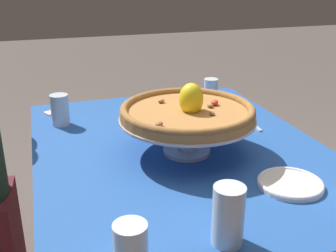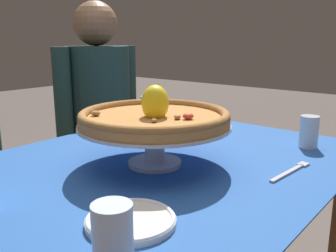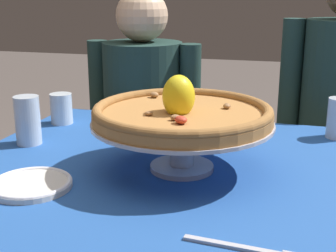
{
  "view_description": "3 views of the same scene",
  "coord_description": "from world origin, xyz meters",
  "px_view_note": "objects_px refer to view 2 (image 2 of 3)",
  "views": [
    {
      "loc": [
        -1.16,
        0.41,
        1.3
      ],
      "look_at": [
        -0.06,
        0.06,
        0.85
      ],
      "focal_mm": 43.92,
      "sensor_mm": 36.0,
      "label": 1
    },
    {
      "loc": [
        -0.79,
        -0.67,
        1.09
      ],
      "look_at": [
        -0.03,
        -0.04,
        0.86
      ],
      "focal_mm": 39.47,
      "sensor_mm": 36.0,
      "label": 2
    },
    {
      "loc": [
        0.2,
        -1.02,
        1.15
      ],
      "look_at": [
        -0.08,
        -0.01,
        0.85
      ],
      "focal_mm": 49.93,
      "sensor_mm": 36.0,
      "label": 3
    }
  ],
  "objects_px": {
    "water_glass_back_right": "(149,111)",
    "dinner_fork": "(292,171)",
    "pizza": "(154,116)",
    "water_glass_front_right": "(309,134)",
    "sugar_packet": "(164,117)",
    "diner_right": "(100,139)",
    "pizza_stand": "(155,133)",
    "water_glass_front_left": "(113,248)",
    "side_plate": "(131,220)"
  },
  "relations": [
    {
      "from": "water_glass_back_right",
      "to": "dinner_fork",
      "type": "distance_m",
      "value": 0.71
    },
    {
      "from": "pizza",
      "to": "water_glass_front_right",
      "type": "height_order",
      "value": "pizza"
    },
    {
      "from": "sugar_packet",
      "to": "diner_right",
      "type": "height_order",
      "value": "diner_right"
    },
    {
      "from": "pizza",
      "to": "dinner_fork",
      "type": "bearing_deg",
      "value": -59.13
    },
    {
      "from": "pizza_stand",
      "to": "water_glass_front_left",
      "type": "xyz_separation_m",
      "value": [
        -0.43,
        -0.3,
        -0.04
      ]
    },
    {
      "from": "pizza",
      "to": "diner_right",
      "type": "bearing_deg",
      "value": 60.27
    },
    {
      "from": "pizza_stand",
      "to": "sugar_packet",
      "type": "distance_m",
      "value": 0.66
    },
    {
      "from": "side_plate",
      "to": "pizza_stand",
      "type": "bearing_deg",
      "value": 33.67
    },
    {
      "from": "pizza_stand",
      "to": "water_glass_front_left",
      "type": "bearing_deg",
      "value": -145.22
    },
    {
      "from": "water_glass_back_right",
      "to": "dinner_fork",
      "type": "height_order",
      "value": "water_glass_back_right"
    },
    {
      "from": "water_glass_front_left",
      "to": "water_glass_front_right",
      "type": "bearing_deg",
      "value": 1.39
    },
    {
      "from": "water_glass_front_left",
      "to": "water_glass_back_right",
      "type": "relative_size",
      "value": 1.06
    },
    {
      "from": "side_plate",
      "to": "sugar_packet",
      "type": "bearing_deg",
      "value": 36.32
    },
    {
      "from": "side_plate",
      "to": "dinner_fork",
      "type": "distance_m",
      "value": 0.5
    },
    {
      "from": "water_glass_back_right",
      "to": "pizza_stand",
      "type": "bearing_deg",
      "value": -135.86
    },
    {
      "from": "water_glass_front_right",
      "to": "dinner_fork",
      "type": "bearing_deg",
      "value": -169.6
    },
    {
      "from": "water_glass_front_right",
      "to": "dinner_fork",
      "type": "distance_m",
      "value": 0.27
    },
    {
      "from": "pizza_stand",
      "to": "side_plate",
      "type": "xyz_separation_m",
      "value": [
        -0.29,
        -0.19,
        -0.08
      ]
    },
    {
      "from": "dinner_fork",
      "to": "sugar_packet",
      "type": "bearing_deg",
      "value": 65.88
    },
    {
      "from": "pizza",
      "to": "sugar_packet",
      "type": "xyz_separation_m",
      "value": [
        0.52,
        0.4,
        -0.14
      ]
    },
    {
      "from": "pizza_stand",
      "to": "water_glass_back_right",
      "type": "xyz_separation_m",
      "value": [
        0.37,
        0.36,
        -0.04
      ]
    },
    {
      "from": "water_glass_front_right",
      "to": "sugar_packet",
      "type": "relative_size",
      "value": 2.11
    },
    {
      "from": "side_plate",
      "to": "water_glass_back_right",
      "type": "bearing_deg",
      "value": 39.96
    },
    {
      "from": "dinner_fork",
      "to": "water_glass_front_right",
      "type": "bearing_deg",
      "value": 10.4
    },
    {
      "from": "sugar_packet",
      "to": "water_glass_front_left",
      "type": "bearing_deg",
      "value": -143.58
    },
    {
      "from": "dinner_fork",
      "to": "sugar_packet",
      "type": "relative_size",
      "value": 3.94
    },
    {
      "from": "pizza_stand",
      "to": "dinner_fork",
      "type": "xyz_separation_m",
      "value": [
        0.19,
        -0.32,
        -0.09
      ]
    },
    {
      "from": "pizza",
      "to": "side_plate",
      "type": "bearing_deg",
      "value": -146.37
    },
    {
      "from": "pizza",
      "to": "water_glass_back_right",
      "type": "distance_m",
      "value": 0.53
    },
    {
      "from": "sugar_packet",
      "to": "diner_right",
      "type": "distance_m",
      "value": 0.38
    },
    {
      "from": "pizza_stand",
      "to": "diner_right",
      "type": "xyz_separation_m",
      "value": [
        0.42,
        0.74,
        -0.24
      ]
    },
    {
      "from": "water_glass_front_right",
      "to": "side_plate",
      "type": "relative_size",
      "value": 0.6
    },
    {
      "from": "water_glass_front_left",
      "to": "dinner_fork",
      "type": "height_order",
      "value": "water_glass_front_left"
    },
    {
      "from": "pizza_stand",
      "to": "diner_right",
      "type": "distance_m",
      "value": 0.88
    },
    {
      "from": "water_glass_front_left",
      "to": "sugar_packet",
      "type": "distance_m",
      "value": 1.17
    },
    {
      "from": "side_plate",
      "to": "sugar_packet",
      "type": "relative_size",
      "value": 3.53
    },
    {
      "from": "water_glass_front_left",
      "to": "sugar_packet",
      "type": "relative_size",
      "value": 2.46
    },
    {
      "from": "water_glass_front_right",
      "to": "water_glass_front_left",
      "type": "xyz_separation_m",
      "value": [
        -0.88,
        -0.02,
        0.01
      ]
    },
    {
      "from": "water_glass_back_right",
      "to": "sugar_packet",
      "type": "relative_size",
      "value": 2.33
    },
    {
      "from": "water_glass_back_right",
      "to": "diner_right",
      "type": "xyz_separation_m",
      "value": [
        0.05,
        0.37,
        -0.2
      ]
    },
    {
      "from": "diner_right",
      "to": "dinner_fork",
      "type": "bearing_deg",
      "value": -102.2
    },
    {
      "from": "pizza_stand",
      "to": "water_glass_front_right",
      "type": "bearing_deg",
      "value": -31.44
    },
    {
      "from": "water_glass_front_left",
      "to": "sugar_packet",
      "type": "bearing_deg",
      "value": 36.42
    },
    {
      "from": "water_glass_front_left",
      "to": "dinner_fork",
      "type": "relative_size",
      "value": 0.62
    },
    {
      "from": "pizza_stand",
      "to": "sugar_packet",
      "type": "height_order",
      "value": "pizza_stand"
    },
    {
      "from": "water_glass_front_left",
      "to": "diner_right",
      "type": "distance_m",
      "value": 1.35
    },
    {
      "from": "water_glass_front_right",
      "to": "water_glass_back_right",
      "type": "height_order",
      "value": "water_glass_back_right"
    },
    {
      "from": "water_glass_front_right",
      "to": "water_glass_front_left",
      "type": "bearing_deg",
      "value": -178.61
    },
    {
      "from": "pizza",
      "to": "water_glass_back_right",
      "type": "bearing_deg",
      "value": 44.15
    },
    {
      "from": "water_glass_front_left",
      "to": "diner_right",
      "type": "relative_size",
      "value": 0.1
    }
  ]
}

